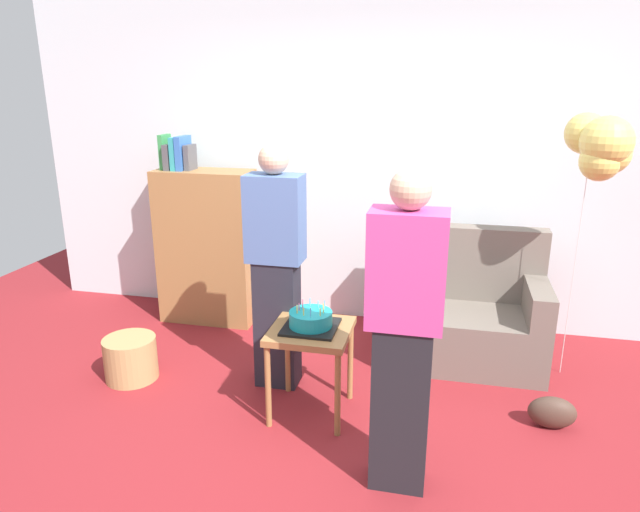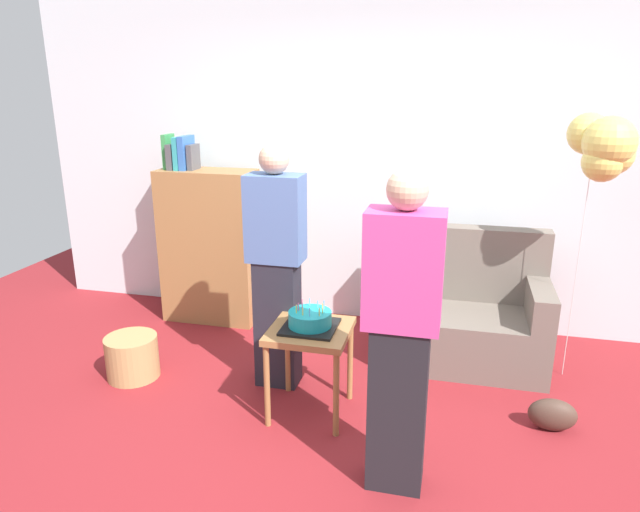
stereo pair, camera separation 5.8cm
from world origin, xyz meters
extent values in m
plane|color=maroon|center=(0.00, 0.00, 0.00)|extent=(8.00, 8.00, 0.00)
cube|color=silver|center=(0.00, 2.05, 1.35)|extent=(6.00, 0.10, 2.70)
cube|color=#6B6056|center=(0.79, 1.36, 0.20)|extent=(1.10, 0.70, 0.40)
cube|color=#6B6056|center=(0.79, 1.63, 0.68)|extent=(1.10, 0.16, 0.56)
cube|color=#6B6056|center=(0.32, 1.36, 0.52)|extent=(0.16, 0.70, 0.24)
cube|color=#6B6056|center=(1.26, 1.36, 0.52)|extent=(0.16, 0.70, 0.24)
cube|color=olive|center=(-1.37, 1.67, 0.65)|extent=(0.80, 0.36, 1.30)
cube|color=#38934C|center=(-1.69, 1.67, 1.44)|extent=(0.04, 0.16, 0.28)
cube|color=#4C4C51|center=(-1.63, 1.67, 1.40)|extent=(0.05, 0.23, 0.21)
cube|color=teal|center=(-1.58, 1.67, 1.43)|extent=(0.04, 0.23, 0.26)
cube|color=#3366B7|center=(-1.53, 1.67, 1.44)|extent=(0.05, 0.22, 0.27)
cube|color=#4C4C51|center=(-1.47, 1.67, 1.40)|extent=(0.04, 0.17, 0.20)
cube|color=olive|center=(-0.16, 0.43, 0.55)|extent=(0.48, 0.48, 0.04)
cylinder|color=olive|center=(-0.37, 0.22, 0.27)|extent=(0.04, 0.04, 0.53)
cylinder|color=olive|center=(0.05, 0.22, 0.27)|extent=(0.04, 0.04, 0.53)
cylinder|color=olive|center=(-0.37, 0.64, 0.27)|extent=(0.04, 0.04, 0.53)
cylinder|color=olive|center=(0.05, 0.64, 0.27)|extent=(0.04, 0.04, 0.53)
cube|color=black|center=(-0.16, 0.43, 0.58)|extent=(0.32, 0.32, 0.02)
cylinder|color=teal|center=(-0.16, 0.43, 0.63)|extent=(0.26, 0.26, 0.09)
cylinder|color=#F2CC4C|center=(-0.08, 0.42, 0.71)|extent=(0.01, 0.01, 0.06)
cylinder|color=#66B2E5|center=(-0.08, 0.48, 0.70)|extent=(0.01, 0.01, 0.06)
cylinder|color=#66B2E5|center=(-0.13, 0.50, 0.70)|extent=(0.01, 0.01, 0.05)
cylinder|color=#66B2E5|center=(-0.18, 0.51, 0.70)|extent=(0.01, 0.01, 0.05)
cylinder|color=#EA668C|center=(-0.22, 0.47, 0.71)|extent=(0.01, 0.01, 0.06)
cylinder|color=#EA668C|center=(-0.23, 0.42, 0.70)|extent=(0.01, 0.01, 0.05)
cylinder|color=#F2CC4C|center=(-0.23, 0.38, 0.70)|extent=(0.01, 0.01, 0.05)
cylinder|color=#F2CC4C|center=(-0.18, 0.36, 0.70)|extent=(0.01, 0.01, 0.05)
cylinder|color=#66B2E5|center=(-0.14, 0.35, 0.70)|extent=(0.01, 0.01, 0.06)
cylinder|color=#F2CC4C|center=(-0.09, 0.38, 0.70)|extent=(0.01, 0.01, 0.05)
cube|color=#23232D|center=(-0.46, 0.73, 0.44)|extent=(0.28, 0.20, 0.88)
cube|color=#4C6BA3|center=(-0.46, 0.73, 1.16)|extent=(0.36, 0.22, 0.56)
sphere|color=#D1A889|center=(-0.46, 0.73, 1.53)|extent=(0.19, 0.19, 0.19)
cube|color=black|center=(0.44, -0.11, 0.44)|extent=(0.28, 0.20, 0.88)
cube|color=#C6428E|center=(0.44, -0.11, 1.16)|extent=(0.36, 0.22, 0.56)
sphere|color=#D1A889|center=(0.44, -0.11, 1.53)|extent=(0.19, 0.19, 0.19)
cylinder|color=#A88451|center=(-1.48, 0.56, 0.15)|extent=(0.36, 0.36, 0.30)
ellipsoid|color=#473328|center=(1.29, 0.58, 0.10)|extent=(0.28, 0.14, 0.20)
cylinder|color=silver|center=(1.46, 1.31, 0.75)|extent=(0.00, 0.00, 1.51)
sphere|color=#E5D666|center=(1.53, 1.23, 1.64)|extent=(0.32, 0.32, 0.32)
sphere|color=#E5D666|center=(1.56, 1.25, 1.56)|extent=(0.25, 0.25, 0.25)
sphere|color=#E5D666|center=(1.50, 1.22, 1.52)|extent=(0.25, 0.25, 0.25)
sphere|color=#E5D666|center=(1.43, 1.38, 1.67)|extent=(0.26, 0.26, 0.26)
camera|label=1|loc=(0.60, -2.63, 1.99)|focal=31.92mm
camera|label=2|loc=(0.66, -2.61, 1.99)|focal=31.92mm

